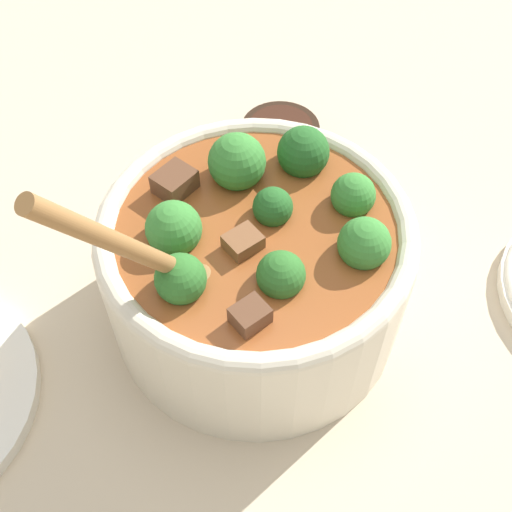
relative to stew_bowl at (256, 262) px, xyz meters
The scene contains 3 objects.
ground_plane 0.07m from the stew_bowl, 54.04° to the left, with size 4.00×4.00×0.00m, color #C6B293.
stew_bowl is the anchor object (origin of this frame).
condiment_bowl 0.20m from the stew_bowl, 143.73° to the right, with size 0.08×0.08×0.03m.
Camera 1 is at (0.21, 0.20, 0.45)m, focal length 45.00 mm.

